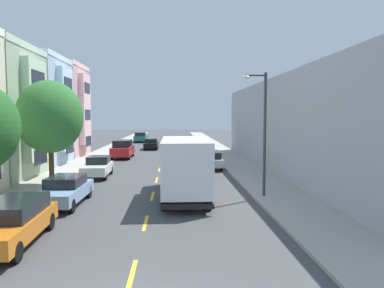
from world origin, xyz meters
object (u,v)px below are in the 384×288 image
object	(u,v)px
street_tree_second	(50,117)
delivery_box_truck	(185,164)
moving_black_sedan	(151,144)
street_lamp	(262,125)
parked_suv_red	(123,149)
parked_sedan_forest	(203,150)
parked_sedan_sky	(65,190)
parked_pickup_teal	(141,137)
parked_hatchback_white	(98,167)
parked_wagon_orange	(12,221)
parked_hatchback_charcoal	(195,142)
parked_wagon_silver	(210,159)

from	to	relation	value
street_tree_second	delivery_box_truck	world-z (taller)	street_tree_second
moving_black_sedan	street_lamp	bearing A→B (deg)	-75.22
parked_suv_red	parked_sedan_forest	bearing A→B (deg)	4.90
parked_sedan_sky	parked_pickup_teal	bearing A→B (deg)	90.15
parked_pickup_teal	delivery_box_truck	bearing A→B (deg)	-81.71
street_lamp	moving_black_sedan	bearing A→B (deg)	104.78
parked_hatchback_white	moving_black_sedan	world-z (taller)	parked_hatchback_white
parked_hatchback_white	parked_wagon_orange	distance (m)	13.78
delivery_box_truck	parked_suv_red	distance (m)	19.85
parked_sedan_forest	moving_black_sedan	xyz separation A→B (m)	(-6.26, 9.41, 0.00)
parked_hatchback_white	street_lamp	bearing A→B (deg)	-35.44
parked_hatchback_charcoal	parked_sedan_forest	bearing A→B (deg)	-89.66
parked_sedan_sky	moving_black_sedan	distance (m)	30.37
street_lamp	parked_sedan_sky	world-z (taller)	street_lamp
street_tree_second	parked_suv_red	bearing A→B (deg)	82.10
parked_sedan_sky	parked_suv_red	distance (m)	20.11
street_tree_second	parked_sedan_sky	bearing A→B (deg)	-64.27
street_tree_second	moving_black_sedan	world-z (taller)	street_tree_second
parked_hatchback_charcoal	parked_sedan_sky	bearing A→B (deg)	-104.33
delivery_box_truck	parked_hatchback_white	distance (m)	9.43
delivery_box_truck	parked_sedan_sky	size ratio (longest dim) A/B	1.72
parked_hatchback_white	parked_suv_red	world-z (taller)	parked_suv_red
delivery_box_truck	parked_wagon_silver	world-z (taller)	delivery_box_truck
delivery_box_truck	moving_black_sedan	bearing A→B (deg)	97.06
street_tree_second	parked_sedan_forest	distance (m)	20.06
parked_hatchback_white	parked_wagon_silver	bearing A→B (deg)	23.91
delivery_box_truck	parked_hatchback_charcoal	world-z (taller)	delivery_box_truck
street_tree_second	parked_hatchback_charcoal	distance (m)	31.67
parked_pickup_teal	parked_sedan_sky	xyz separation A→B (m)	(0.11, -43.71, -0.08)
parked_sedan_sky	parked_sedan_forest	bearing A→B (deg)	67.25
parked_hatchback_white	parked_sedan_sky	xyz separation A→B (m)	(0.09, -8.25, -0.01)
street_lamp	delivery_box_truck	world-z (taller)	street_lamp
parked_sedan_forest	parked_pickup_teal	world-z (taller)	parked_pickup_teal
parked_wagon_silver	parked_sedan_sky	world-z (taller)	parked_wagon_silver
street_tree_second	parked_wagon_silver	distance (m)	13.68
street_tree_second	moving_black_sedan	distance (m)	26.54
parked_wagon_silver	parked_pickup_teal	distance (m)	32.79
street_lamp	delivery_box_truck	size ratio (longest dim) A/B	0.85
moving_black_sedan	delivery_box_truck	bearing A→B (deg)	-82.94
street_lamp	parked_wagon_silver	distance (m)	11.76
parked_wagon_silver	parked_suv_red	bearing A→B (deg)	136.81
street_lamp	parked_hatchback_white	world-z (taller)	street_lamp
parked_pickup_teal	parked_suv_red	distance (m)	23.60
street_lamp	delivery_box_truck	distance (m)	4.67
parked_hatchback_white	parked_wagon_silver	size ratio (longest dim) A/B	0.85
parked_wagon_orange	parked_wagon_silver	world-z (taller)	same
parked_sedan_forest	parked_sedan_sky	size ratio (longest dim) A/B	1.00
street_tree_second	parked_sedan_sky	distance (m)	6.10
parked_sedan_sky	parked_wagon_orange	bearing A→B (deg)	-91.83
parked_pickup_teal	parked_hatchback_charcoal	distance (m)	13.14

